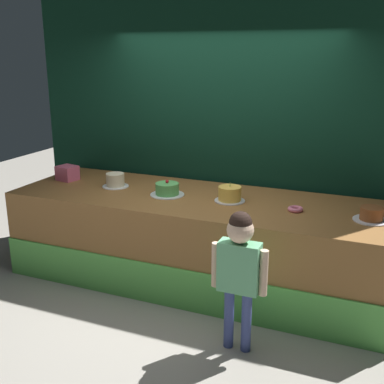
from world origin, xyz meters
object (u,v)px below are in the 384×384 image
(child_figure, at_px, (239,263))
(pink_box, at_px, (67,173))
(cake_center_right, at_px, (230,194))
(cake_far_left, at_px, (115,181))
(donut, at_px, (295,209))
(cake_far_right, at_px, (371,215))
(cake_center_left, at_px, (167,190))

(child_figure, bearing_deg, pink_box, 155.74)
(child_figure, height_order, pink_box, child_figure)
(child_figure, relative_size, cake_center_right, 3.91)
(cake_far_left, bearing_deg, donut, -2.34)
(pink_box, bearing_deg, cake_far_left, -3.16)
(pink_box, relative_size, cake_center_right, 0.71)
(cake_center_right, bearing_deg, cake_far_left, 179.12)
(donut, relative_size, cake_center_right, 0.47)
(donut, distance_m, cake_center_right, 0.65)
(pink_box, height_order, cake_center_right, cake_center_right)
(child_figure, bearing_deg, cake_far_left, 149.00)
(child_figure, distance_m, cake_far_right, 1.30)
(cake_far_left, relative_size, cake_center_left, 0.81)
(cake_far_left, distance_m, cake_center_left, 0.65)
(child_figure, distance_m, pink_box, 2.59)
(cake_far_right, bearing_deg, cake_center_left, 179.49)
(cake_center_left, bearing_deg, cake_center_right, 4.26)
(cake_center_left, relative_size, cake_far_right, 1.14)
(cake_center_right, xyz_separation_m, cake_far_right, (1.29, -0.07, -0.02))
(cake_center_right, bearing_deg, child_figure, -67.69)
(cake_center_right, distance_m, cake_far_right, 1.29)
(child_figure, distance_m, cake_center_right, 1.11)
(cake_center_left, xyz_separation_m, cake_center_right, (0.65, 0.05, 0.01))
(donut, bearing_deg, cake_far_right, -0.52)
(cake_center_right, height_order, cake_far_right, cake_center_right)
(donut, bearing_deg, child_figure, -103.91)
(donut, distance_m, cake_center_left, 1.29)
(pink_box, height_order, donut, pink_box)
(cake_far_right, bearing_deg, child_figure, -133.15)
(child_figure, xyz_separation_m, cake_far_left, (-1.71, 1.02, 0.22))
(cake_far_right, bearing_deg, donut, 179.48)
(pink_box, height_order, cake_far_left, pink_box)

